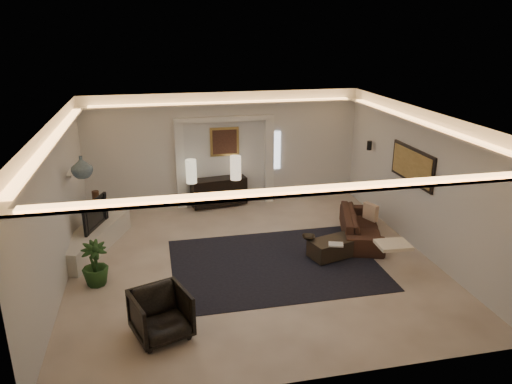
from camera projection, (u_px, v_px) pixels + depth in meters
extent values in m
plane|color=beige|center=(253.00, 261.00, 9.67)|extent=(7.00, 7.00, 0.00)
plane|color=white|center=(252.00, 117.00, 8.72)|extent=(7.00, 7.00, 0.00)
plane|color=silver|center=(225.00, 149.00, 12.43)|extent=(7.00, 0.00, 7.00)
plane|color=silver|center=(310.00, 284.00, 5.96)|extent=(7.00, 0.00, 7.00)
plane|color=silver|center=(57.00, 207.00, 8.49)|extent=(0.00, 7.00, 7.00)
plane|color=silver|center=(420.00, 181.00, 9.89)|extent=(0.00, 7.00, 7.00)
cube|color=silver|center=(252.00, 132.00, 8.81)|extent=(7.00, 7.00, 0.04)
cube|color=white|center=(276.00, 150.00, 12.71)|extent=(0.25, 0.03, 1.00)
cube|color=black|center=(274.00, 264.00, 9.56)|extent=(4.00, 3.00, 0.01)
cube|color=silver|center=(180.00, 166.00, 12.22)|extent=(0.22, 0.20, 2.20)
cube|color=silver|center=(269.00, 161.00, 12.68)|extent=(0.22, 0.20, 2.20)
cube|color=silver|center=(224.00, 119.00, 12.07)|extent=(2.52, 0.20, 0.12)
cube|color=tan|center=(225.00, 142.00, 12.33)|extent=(0.74, 0.04, 0.74)
cube|color=#4C2D1E|center=(225.00, 142.00, 12.31)|extent=(0.62, 0.02, 0.62)
cube|color=black|center=(412.00, 165.00, 10.08)|extent=(0.04, 1.64, 0.74)
cube|color=tan|center=(411.00, 165.00, 10.08)|extent=(0.02, 1.50, 0.62)
cylinder|color=black|center=(369.00, 145.00, 11.83)|extent=(0.12, 0.12, 0.22)
cube|color=silver|center=(71.00, 173.00, 9.73)|extent=(0.10, 0.55, 0.04)
cube|color=black|center=(219.00, 191.00, 12.50)|extent=(1.46, 0.65, 0.70)
cylinder|color=#F4E8BD|center=(191.00, 170.00, 11.93)|extent=(0.29, 0.29, 0.59)
cylinder|color=#FFE2B8|center=(236.00, 167.00, 12.20)|extent=(0.31, 0.31, 0.61)
cube|color=beige|center=(93.00, 239.00, 10.14)|extent=(1.46, 2.48, 0.46)
imported|color=black|center=(91.00, 214.00, 10.07)|extent=(1.04, 0.48, 0.61)
cylinder|color=#492B1C|center=(96.00, 201.00, 11.13)|extent=(0.19, 0.19, 0.43)
imported|color=slate|center=(82.00, 167.00, 9.30)|extent=(0.42, 0.42, 0.43)
imported|color=#1F3D16|center=(95.00, 264.00, 8.68)|extent=(0.58, 0.58, 0.83)
imported|color=#32230F|center=(361.00, 226.00, 10.63)|extent=(2.17, 1.38, 0.59)
cube|color=beige|center=(393.00, 245.00, 9.12)|extent=(0.63, 0.53, 0.07)
cube|color=tan|center=(371.00, 212.00, 10.72)|extent=(0.23, 0.38, 0.37)
cube|color=black|center=(333.00, 248.00, 9.80)|extent=(1.04, 0.75, 0.35)
imported|color=black|center=(309.00, 236.00, 9.77)|extent=(0.32, 0.32, 0.06)
cube|color=silver|center=(336.00, 243.00, 9.48)|extent=(0.33, 0.29, 0.03)
imported|color=black|center=(161.00, 315.00, 7.24)|extent=(1.02, 1.03, 0.74)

